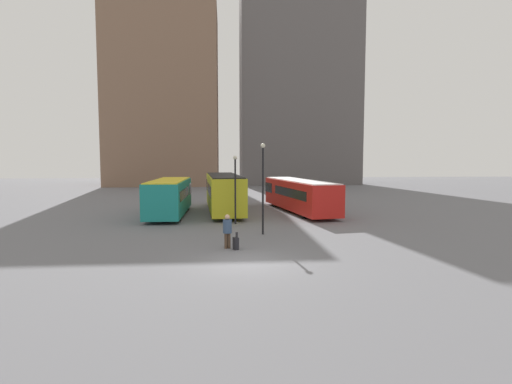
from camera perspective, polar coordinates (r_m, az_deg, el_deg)
The scene contains 10 objects.
ground_plane at distance 17.75m, azimuth -1.12°, elevation -10.03°, with size 160.00×160.00×0.00m, color slate.
building_block_left at distance 74.07m, azimuth -12.85°, elevation 13.05°, with size 18.46×15.36×30.76m.
building_block_right at distance 74.93m, azimuth 6.07°, elevation 14.63°, with size 20.94×10.43×34.85m.
bus_0 at distance 32.74m, azimuth -12.25°, elevation -0.56°, with size 2.69×9.88×2.87m.
bus_1 at distance 34.36m, azimuth -4.64°, elevation 0.07°, with size 3.44×12.16×3.18m.
bus_2 at distance 34.62m, azimuth 6.08°, elevation -0.30°, with size 4.54×12.63×2.73m.
traveler at distance 20.28m, azimuth -4.11°, elevation -5.19°, with size 0.59×0.59×1.74m.
suitcase at distance 20.12m, azimuth -2.90°, elevation -7.34°, with size 0.32×0.37×0.90m.
lamp_post_0 at distance 27.66m, azimuth -2.98°, elevation 1.27°, with size 0.28×0.28×4.75m.
lamp_post_1 at distance 23.78m, azimuth 0.99°, elevation 1.60°, with size 0.28×0.28×5.45m.
Camera 1 is at (-1.04, -17.13, 4.52)m, focal length 28.00 mm.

